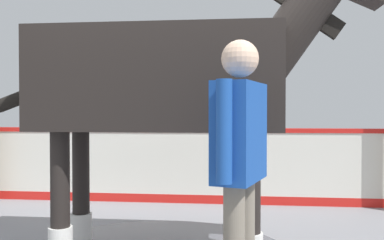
# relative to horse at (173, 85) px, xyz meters

# --- Properties ---
(barrier_wall) EXTENTS (0.51, 5.54, 1.05)m
(barrier_wall) POSITION_rel_horse_xyz_m (2.20, -0.04, -1.03)
(barrier_wall) COLOR silver
(barrier_wall) RESTS_ON ground
(horse) EXTENTS (1.01, 3.49, 2.69)m
(horse) POSITION_rel_horse_xyz_m (0.00, 0.00, 0.00)
(horse) COLOR black
(horse) RESTS_ON ground
(handler) EXTENTS (0.64, 0.39, 1.71)m
(handler) POSITION_rel_horse_xyz_m (-1.04, -0.48, -0.52)
(handler) COLOR black
(handler) RESTS_ON ground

